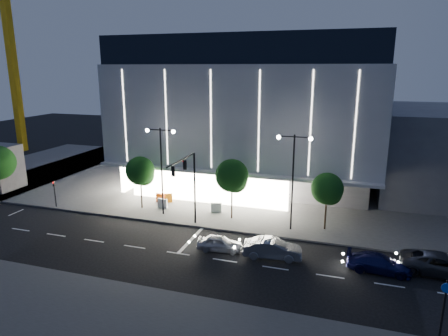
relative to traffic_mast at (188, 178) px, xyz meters
name	(u,v)px	position (x,y,z in m)	size (l,w,h in m)	color
ground	(164,243)	(-1.00, -3.34, -5.03)	(160.00, 160.00, 0.00)	black
sidewalk_museum	(274,176)	(4.00, 20.66, -4.95)	(70.00, 40.00, 0.15)	#474747
museum	(258,110)	(1.98, 18.97, 4.25)	(30.00, 25.80, 18.00)	#4C4C51
traffic_mast	(188,178)	(0.00, 0.00, 0.00)	(0.33, 5.89, 7.07)	black
street_lamp_west	(161,158)	(-4.00, 2.66, 0.93)	(3.16, 0.36, 9.00)	black
street_lamp_east	(293,168)	(9.00, 2.66, 0.93)	(3.16, 0.36, 9.00)	black
ped_signal_far	(55,191)	(-16.00, 1.16, -3.14)	(0.22, 0.24, 3.00)	black
cycle_sign_pole	(443,310)	(19.00, -10.85, -2.74)	(0.56, 0.13, 4.00)	black
tower_crane	(14,32)	(-41.92, 24.66, 15.48)	(32.00, 2.00, 28.50)	gold
tree_left	(141,172)	(-6.97, 3.68, -0.99)	(3.02, 3.02, 5.72)	black
tree_mid	(232,178)	(3.03, 3.68, -0.69)	(3.25, 3.25, 6.15)	black
tree_right	(327,190)	(12.03, 3.68, -1.14)	(2.91, 2.91, 5.51)	black
car_lead	(220,243)	(4.05, -3.28, -4.39)	(1.51, 3.76, 1.28)	#B2B3BA
car_second	(272,249)	(8.43, -3.21, -4.27)	(1.61, 4.63, 1.52)	#939499
car_third	(379,263)	(16.36, -2.99, -4.36)	(1.87, 4.61, 1.34)	#14154B
car_fourth	(442,264)	(20.68, -2.04, -4.24)	(2.60, 5.65, 1.57)	#313136
barrier_a	(167,198)	(-5.17, 6.06, -4.38)	(1.10, 0.25, 1.00)	orange
barrier_b	(163,203)	(-4.89, 4.32, -4.38)	(1.10, 0.25, 1.00)	silver
barrier_c	(161,198)	(-5.90, 5.84, -4.38)	(1.10, 0.25, 1.00)	#FF520E
barrier_d	(216,207)	(1.00, 4.81, -4.38)	(1.10, 0.25, 1.00)	silver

